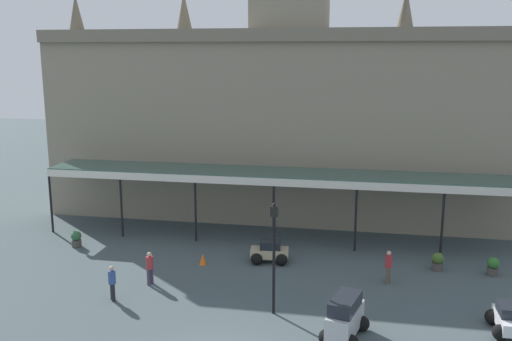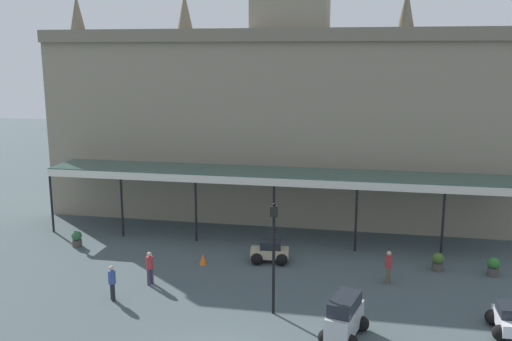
{
  "view_description": "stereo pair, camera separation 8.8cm",
  "coord_description": "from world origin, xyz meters",
  "px_view_note": "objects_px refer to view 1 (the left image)",
  "views": [
    {
      "loc": [
        4.78,
        -17.65,
        11.13
      ],
      "look_at": [
        0.0,
        7.85,
        5.69
      ],
      "focal_mm": 39.28,
      "sensor_mm": 36.0,
      "label": 1
    },
    {
      "loc": [
        4.87,
        -17.63,
        11.13
      ],
      "look_at": [
        0.0,
        7.85,
        5.69
      ],
      "focal_mm": 39.28,
      "sensor_mm": 36.0,
      "label": 2
    }
  ],
  "objects_px": {
    "planter_near_kerb": "(76,239)",
    "planter_by_canopy": "(438,261)",
    "traffic_cone": "(203,259)",
    "car_beige_sedan": "(270,253)",
    "pedestrian_beside_cars": "(388,266)",
    "car_silver_van": "(345,319)",
    "pedestrian_near_entrance": "(150,267)",
    "pedestrian_crossing_forecourt": "(112,282)",
    "planter_forecourt_centre": "(493,266)",
    "victorian_lamppost": "(274,246)",
    "car_white_sedan": "(508,321)"
  },
  "relations": [
    {
      "from": "planter_near_kerb",
      "to": "planter_by_canopy",
      "type": "bearing_deg",
      "value": 0.27
    },
    {
      "from": "traffic_cone",
      "to": "planter_near_kerb",
      "type": "distance_m",
      "value": 8.18
    },
    {
      "from": "car_beige_sedan",
      "to": "planter_by_canopy",
      "type": "bearing_deg",
      "value": 2.91
    },
    {
      "from": "traffic_cone",
      "to": "planter_by_canopy",
      "type": "distance_m",
      "value": 12.38
    },
    {
      "from": "pedestrian_beside_cars",
      "to": "car_silver_van",
      "type": "bearing_deg",
      "value": -108.06
    },
    {
      "from": "pedestrian_near_entrance",
      "to": "pedestrian_beside_cars",
      "type": "relative_size",
      "value": 1.0
    },
    {
      "from": "pedestrian_beside_cars",
      "to": "planter_near_kerb",
      "type": "xyz_separation_m",
      "value": [
        -17.74,
        2.08,
        -0.42
      ]
    },
    {
      "from": "pedestrian_beside_cars",
      "to": "pedestrian_crossing_forecourt",
      "type": "relative_size",
      "value": 1.0
    },
    {
      "from": "traffic_cone",
      "to": "planter_by_canopy",
      "type": "relative_size",
      "value": 0.62
    },
    {
      "from": "pedestrian_near_entrance",
      "to": "planter_by_canopy",
      "type": "bearing_deg",
      "value": 17.75
    },
    {
      "from": "traffic_cone",
      "to": "car_beige_sedan",
      "type": "bearing_deg",
      "value": 16.07
    },
    {
      "from": "planter_forecourt_centre",
      "to": "planter_by_canopy",
      "type": "distance_m",
      "value": 2.7
    },
    {
      "from": "pedestrian_beside_cars",
      "to": "planter_near_kerb",
      "type": "height_order",
      "value": "pedestrian_beside_cars"
    },
    {
      "from": "car_silver_van",
      "to": "victorian_lamppost",
      "type": "height_order",
      "value": "victorian_lamppost"
    },
    {
      "from": "car_silver_van",
      "to": "planter_by_canopy",
      "type": "relative_size",
      "value": 2.67
    },
    {
      "from": "car_silver_van",
      "to": "car_beige_sedan",
      "type": "bearing_deg",
      "value": 119.16
    },
    {
      "from": "car_beige_sedan",
      "to": "traffic_cone",
      "type": "relative_size",
      "value": 3.56
    },
    {
      "from": "car_beige_sedan",
      "to": "planter_forecourt_centre",
      "type": "bearing_deg",
      "value": 1.3
    },
    {
      "from": "traffic_cone",
      "to": "planter_by_canopy",
      "type": "bearing_deg",
      "value": 6.73
    },
    {
      "from": "car_white_sedan",
      "to": "car_silver_van",
      "type": "bearing_deg",
      "value": -165.69
    },
    {
      "from": "planter_forecourt_centre",
      "to": "planter_near_kerb",
      "type": "bearing_deg",
      "value": 179.77
    },
    {
      "from": "traffic_cone",
      "to": "planter_near_kerb",
      "type": "height_order",
      "value": "planter_near_kerb"
    },
    {
      "from": "car_white_sedan",
      "to": "pedestrian_crossing_forecourt",
      "type": "height_order",
      "value": "pedestrian_crossing_forecourt"
    },
    {
      "from": "pedestrian_crossing_forecourt",
      "to": "victorian_lamppost",
      "type": "relative_size",
      "value": 0.34
    },
    {
      "from": "pedestrian_beside_cars",
      "to": "planter_forecourt_centre",
      "type": "relative_size",
      "value": 1.74
    },
    {
      "from": "pedestrian_near_entrance",
      "to": "planter_by_canopy",
      "type": "height_order",
      "value": "pedestrian_near_entrance"
    },
    {
      "from": "car_white_sedan",
      "to": "planter_by_canopy",
      "type": "xyz_separation_m",
      "value": [
        -1.95,
        6.43,
        -0.01
      ]
    },
    {
      "from": "pedestrian_near_entrance",
      "to": "pedestrian_beside_cars",
      "type": "height_order",
      "value": "same"
    },
    {
      "from": "pedestrian_crossing_forecourt",
      "to": "planter_by_canopy",
      "type": "xyz_separation_m",
      "value": [
        15.12,
        6.54,
        -0.42
      ]
    },
    {
      "from": "car_beige_sedan",
      "to": "planter_near_kerb",
      "type": "distance_m",
      "value": 11.56
    },
    {
      "from": "victorian_lamppost",
      "to": "traffic_cone",
      "type": "distance_m",
      "value": 7.39
    },
    {
      "from": "car_beige_sedan",
      "to": "pedestrian_beside_cars",
      "type": "height_order",
      "value": "pedestrian_beside_cars"
    },
    {
      "from": "traffic_cone",
      "to": "planter_forecourt_centre",
      "type": "bearing_deg",
      "value": 4.82
    },
    {
      "from": "car_silver_van",
      "to": "planter_forecourt_centre",
      "type": "distance_m",
      "value": 10.72
    },
    {
      "from": "pedestrian_crossing_forecourt",
      "to": "car_beige_sedan",
      "type": "bearing_deg",
      "value": 43.98
    },
    {
      "from": "pedestrian_crossing_forecourt",
      "to": "traffic_cone",
      "type": "relative_size",
      "value": 2.79
    },
    {
      "from": "car_white_sedan",
      "to": "pedestrian_near_entrance",
      "type": "xyz_separation_m",
      "value": [
        -16.04,
        1.92,
        0.41
      ]
    },
    {
      "from": "car_silver_van",
      "to": "traffic_cone",
      "type": "relative_size",
      "value": 4.27
    },
    {
      "from": "victorian_lamppost",
      "to": "pedestrian_near_entrance",
      "type": "bearing_deg",
      "value": 162.94
    },
    {
      "from": "traffic_cone",
      "to": "car_silver_van",
      "type": "bearing_deg",
      "value": -40.6
    },
    {
      "from": "planter_by_canopy",
      "to": "pedestrian_crossing_forecourt",
      "type": "bearing_deg",
      "value": -156.63
    },
    {
      "from": "pedestrian_near_entrance",
      "to": "victorian_lamppost",
      "type": "height_order",
      "value": "victorian_lamppost"
    },
    {
      "from": "car_white_sedan",
      "to": "planter_by_canopy",
      "type": "relative_size",
      "value": 2.14
    },
    {
      "from": "car_silver_van",
      "to": "traffic_cone",
      "type": "height_order",
      "value": "car_silver_van"
    },
    {
      "from": "car_silver_van",
      "to": "traffic_cone",
      "type": "bearing_deg",
      "value": 139.4
    },
    {
      "from": "planter_forecourt_centre",
      "to": "pedestrian_crossing_forecourt",
      "type": "bearing_deg",
      "value": -160.38
    },
    {
      "from": "traffic_cone",
      "to": "planter_near_kerb",
      "type": "xyz_separation_m",
      "value": [
        -8.07,
        1.36,
        0.19
      ]
    },
    {
      "from": "pedestrian_near_entrance",
      "to": "traffic_cone",
      "type": "bearing_deg",
      "value": 59.59
    },
    {
      "from": "pedestrian_crossing_forecourt",
      "to": "planter_near_kerb",
      "type": "bearing_deg",
      "value": 129.13
    },
    {
      "from": "pedestrian_crossing_forecourt",
      "to": "planter_forecourt_centre",
      "type": "distance_m",
      "value": 18.92
    }
  ]
}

